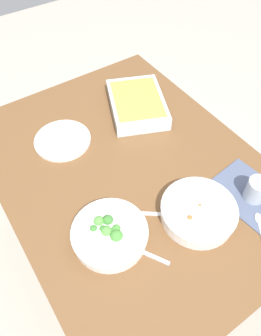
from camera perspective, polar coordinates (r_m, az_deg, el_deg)
ground_plane at (r=1.81m, az=-0.00°, el=-14.78°), size 6.00×6.00×0.00m
dining_table at (r=1.24m, az=-0.00°, el=-2.59°), size 1.20×0.90×0.74m
placemat at (r=1.17m, az=20.96°, el=-4.83°), size 0.30×0.23×0.00m
stew_bowl at (r=1.05m, az=12.00°, el=-7.56°), size 0.25×0.25×0.06m
broccoli_bowl at (r=1.00m, az=-3.74°, el=-11.56°), size 0.24×0.24×0.07m
baking_dish at (r=1.38m, az=1.18°, el=11.44°), size 0.36×0.32×0.06m
drink_cup at (r=1.15m, az=21.47°, el=-3.80°), size 0.07×0.07×0.08m
side_plate at (r=1.29m, az=-12.02°, el=4.89°), size 0.22×0.22×0.01m
spoon_by_stew at (r=1.06m, az=6.93°, el=-8.22°), size 0.12×0.15×0.01m
spoon_by_broccoli at (r=1.00m, az=0.79°, el=-14.13°), size 0.16×0.11×0.01m
spoon_spare at (r=1.11m, az=22.31°, el=-10.22°), size 0.15×0.12×0.01m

